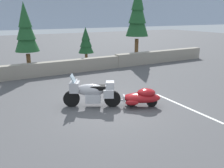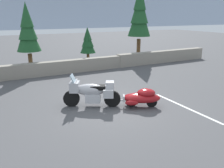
% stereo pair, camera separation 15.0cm
% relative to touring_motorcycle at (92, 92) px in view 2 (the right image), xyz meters
% --- Properties ---
extents(ground_plane, '(80.00, 80.00, 0.00)m').
position_rel_touring_motorcycle_xyz_m(ground_plane, '(0.66, -0.36, -0.62)').
color(ground_plane, '#4C4C4F').
extents(stone_guard_wall, '(24.00, 0.60, 0.90)m').
position_rel_touring_motorcycle_xyz_m(stone_guard_wall, '(0.97, 6.09, -0.20)').
color(stone_guard_wall, gray).
rests_on(stone_guard_wall, ground).
extents(touring_motorcycle, '(2.09, 1.40, 1.33)m').
position_rel_touring_motorcycle_xyz_m(touring_motorcycle, '(0.00, 0.00, 0.00)').
color(touring_motorcycle, black).
rests_on(touring_motorcycle, ground).
extents(car_shaped_trailer, '(2.10, 1.39, 0.76)m').
position_rel_touring_motorcycle_xyz_m(car_shaped_trailer, '(1.76, -0.98, -0.21)').
color(car_shaped_trailer, black).
rests_on(car_shaped_trailer, ground).
extents(pine_tree_tall, '(1.80, 1.80, 5.99)m').
position_rel_touring_motorcycle_xyz_m(pine_tree_tall, '(7.46, 7.72, 3.13)').
color(pine_tree_tall, brown).
rests_on(pine_tree_tall, ground).
extents(pine_tree_secondary, '(1.13, 1.13, 2.76)m').
position_rel_touring_motorcycle_xyz_m(pine_tree_secondary, '(3.11, 7.91, 1.10)').
color(pine_tree_secondary, brown).
rests_on(pine_tree_secondary, ground).
extents(pine_tree_far_right, '(1.46, 1.46, 4.36)m').
position_rel_touring_motorcycle_xyz_m(pine_tree_far_right, '(-1.14, 7.06, 2.11)').
color(pine_tree_far_right, brown).
rests_on(pine_tree_far_right, ground).
extents(parking_stripe_marker, '(0.12, 3.60, 0.01)m').
position_rel_touring_motorcycle_xyz_m(parking_stripe_marker, '(3.28, -1.86, -0.62)').
color(parking_stripe_marker, silver).
rests_on(parking_stripe_marker, ground).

